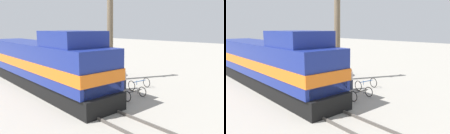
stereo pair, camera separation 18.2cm
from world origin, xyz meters
TOP-DOWN VIEW (x-y plane):
  - ground_plane at (0.00, 0.00)m, footprint 120.00×120.00m
  - rail_near at (-0.72, 0.00)m, footprint 0.08×38.53m
  - rail_far at (0.72, 0.00)m, footprint 0.08×38.53m
  - locomotive at (0.00, 1.55)m, footprint 3.13×16.70m
  - utility_pole at (5.55, -0.31)m, footprint 1.80×0.52m
  - vendor_umbrella at (6.36, 1.28)m, footprint 2.06×2.06m
  - billboard_sign at (5.13, 5.18)m, footprint 1.70×0.12m
  - shrub_cluster at (7.42, 2.19)m, footprint 1.17×1.17m
  - person_bystander at (4.32, -3.26)m, footprint 0.34×0.34m
  - bicycle at (5.32, -3.95)m, footprint 1.71×0.94m
  - bicycle_spare at (3.24, -5.36)m, footprint 1.56×0.71m

SIDE VIEW (x-z plane):
  - ground_plane at x=0.00m, z-range 0.00..0.00m
  - rail_near at x=-0.72m, z-range 0.00..0.15m
  - rail_far at x=0.72m, z-range 0.00..0.15m
  - bicycle_spare at x=3.24m, z-range 0.01..0.71m
  - bicycle at x=5.32m, z-range 0.01..0.78m
  - shrub_cluster at x=7.42m, z-range 0.00..1.17m
  - person_bystander at x=4.32m, z-range 0.06..1.67m
  - vendor_umbrella at x=6.36m, z-range 0.79..2.83m
  - locomotive at x=0.00m, z-range -0.33..4.18m
  - billboard_sign at x=5.13m, z-range 0.81..4.34m
  - utility_pole at x=5.55m, z-range 0.04..8.87m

